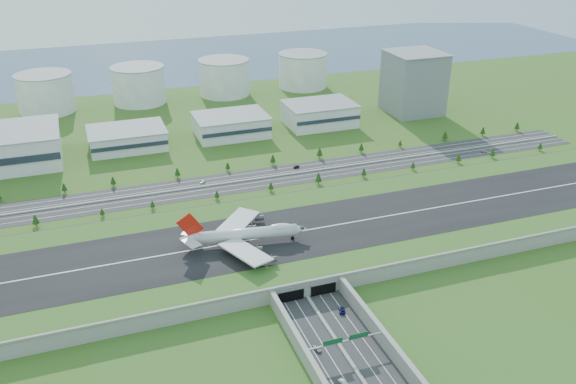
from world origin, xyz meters
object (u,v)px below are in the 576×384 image
object	(u,v)px
car_1	(343,382)
fuel_tank_a	(45,93)
boeing_747	(244,234)
car_6	(485,151)
car_0	(317,349)
car_7	(203,182)
car_5	(296,167)
car_2	(342,310)
office_tower	(414,83)

from	to	relation	value
car_1	fuel_tank_a	bearing A→B (deg)	84.00
boeing_747	car_6	distance (m)	236.89
fuel_tank_a	car_6	bearing A→B (deg)	-35.01
car_0	fuel_tank_a	bearing A→B (deg)	90.47
car_6	car_7	world-z (taller)	car_6
boeing_747	car_6	xyz separation A→B (m)	(219.79, 87.36, -13.36)
fuel_tank_a	car_0	xyz separation A→B (m)	(109.65, -398.53, -16.54)
fuel_tank_a	car_0	distance (m)	413.67
car_5	car_0	bearing A→B (deg)	-38.54
car_2	car_5	world-z (taller)	car_2
car_6	car_7	xyz separation A→B (m)	(-220.68, 16.73, -0.02)
fuel_tank_a	car_0	world-z (taller)	fuel_tank_a
car_1	boeing_747	bearing A→B (deg)	74.40
fuel_tank_a	car_6	distance (m)	393.04
office_tower	car_6	bearing A→B (deg)	-89.16
car_6	office_tower	bearing A→B (deg)	25.04
car_6	car_5	bearing A→B (deg)	106.58
car_0	car_6	bearing A→B (deg)	24.34
boeing_747	car_1	size ratio (longest dim) A/B	15.11
fuel_tank_a	office_tower	bearing A→B (deg)	-19.77
fuel_tank_a	car_7	distance (m)	232.32
car_2	car_7	bearing A→B (deg)	-61.61
office_tower	boeing_747	size ratio (longest dim) A/B	0.78
car_2	boeing_747	bearing A→B (deg)	-47.16
car_2	car_7	distance (m)	170.92
car_1	car_7	size ratio (longest dim) A/B	0.99
fuel_tank_a	boeing_747	distance (m)	328.84
boeing_747	car_2	distance (m)	71.80
car_7	fuel_tank_a	bearing A→B (deg)	-177.56
car_5	car_7	size ratio (longest dim) A/B	1.03
office_tower	car_1	size ratio (longest dim) A/B	11.84
office_tower	fuel_tank_a	distance (m)	340.18
car_1	car_7	xyz separation A→B (m)	(-10.90, 212.51, -0.09)
car_0	car_2	xyz separation A→B (m)	(21.64, 21.75, -0.02)
fuel_tank_a	car_2	distance (m)	399.34
car_1	car_5	bearing A→B (deg)	53.60
car_6	boeing_747	bearing A→B (deg)	135.88
office_tower	car_1	world-z (taller)	office_tower
fuel_tank_a	boeing_747	bearing A→B (deg)	-71.96
boeing_747	car_7	size ratio (longest dim) A/B	15.03
car_0	car_1	distance (m)	22.67
boeing_747	car_5	distance (m)	128.86
office_tower	car_0	xyz separation A→B (m)	(-210.35, -283.53, -26.54)
car_0	car_5	distance (m)	203.01
fuel_tank_a	car_5	distance (m)	268.17
car_1	car_5	distance (m)	224.00
office_tower	car_0	distance (m)	354.03
car_6	car_7	size ratio (longest dim) A/B	1.08
car_2	car_5	distance (m)	176.23
fuel_tank_a	car_0	size ratio (longest dim) A/B	10.13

